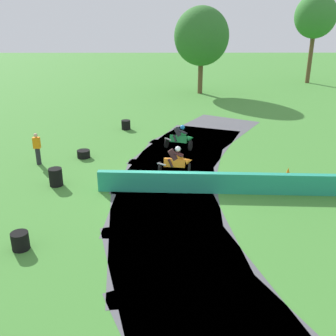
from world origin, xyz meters
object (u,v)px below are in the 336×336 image
at_px(tire_stack_near, 126,125).
at_px(track_marshal, 37,149).
at_px(tire_stack_mid_b, 56,177).
at_px(motorcycle_lead_green, 180,138).
at_px(traffic_cone, 288,172).
at_px(tire_stack_mid_a, 84,154).
at_px(tire_stack_far, 20,241).
at_px(motorcycle_chase_orange, 176,161).

distance_m(tire_stack_near, track_marshal, 7.42).
bearing_deg(tire_stack_mid_b, track_marshal, 120.60).
distance_m(motorcycle_lead_green, traffic_cone, 6.38).
bearing_deg(motorcycle_lead_green, tire_stack_near, 130.79).
height_order(tire_stack_near, tire_stack_mid_a, tire_stack_near).
bearing_deg(tire_stack_far, track_marshal, 102.38).
distance_m(motorcycle_chase_orange, tire_stack_mid_b, 5.52).
distance_m(tire_stack_mid_a, tire_stack_far, 8.67).
bearing_deg(tire_stack_mid_b, motorcycle_lead_green, 41.20).
bearing_deg(motorcycle_chase_orange, track_marshal, 168.71).
xyz_separation_m(motorcycle_lead_green, motorcycle_chase_orange, (-0.32, -3.75, 0.02)).
distance_m(motorcycle_lead_green, tire_stack_near, 5.25).
xyz_separation_m(motorcycle_lead_green, tire_stack_near, (-3.42, 3.96, -0.34)).
height_order(motorcycle_lead_green, track_marshal, track_marshal).
bearing_deg(tire_stack_mid_a, traffic_cone, -14.66).
bearing_deg(tire_stack_near, motorcycle_lead_green, -49.21).
bearing_deg(tire_stack_mid_a, motorcycle_chase_orange, -25.86).
bearing_deg(motorcycle_lead_green, track_marshal, -161.92).
xyz_separation_m(motorcycle_chase_orange, traffic_cone, (5.24, -0.29, -0.44)).
distance_m(tire_stack_near, tire_stack_far, 14.19).
height_order(motorcycle_lead_green, tire_stack_mid_b, motorcycle_lead_green).
height_order(tire_stack_near, tire_stack_mid_b, tire_stack_mid_b).
bearing_deg(motorcycle_chase_orange, tire_stack_far, -129.69).
relative_size(motorcycle_chase_orange, tire_stack_near, 2.85).
relative_size(motorcycle_chase_orange, traffic_cone, 3.89).
bearing_deg(tire_stack_mid_a, tire_stack_far, -92.59).
relative_size(tire_stack_near, traffic_cone, 1.36).
bearing_deg(tire_stack_near, tire_stack_mid_a, -108.06).
xyz_separation_m(track_marshal, traffic_cone, (12.17, -1.67, -0.60)).
bearing_deg(motorcycle_lead_green, motorcycle_chase_orange, -94.92).
bearing_deg(motorcycle_chase_orange, traffic_cone, -3.18).
xyz_separation_m(motorcycle_chase_orange, tire_stack_far, (-5.24, -6.31, -0.36)).
height_order(motorcycle_lead_green, tire_stack_far, motorcycle_lead_green).
xyz_separation_m(tire_stack_mid_a, traffic_cone, (10.09, -2.64, 0.02)).
bearing_deg(tire_stack_near, motorcycle_chase_orange, -68.13).
xyz_separation_m(tire_stack_mid_a, tire_stack_mid_b, (-0.53, -3.59, 0.20)).
xyz_separation_m(motorcycle_chase_orange, tire_stack_mid_b, (-5.38, -1.24, -0.26)).
xyz_separation_m(motorcycle_lead_green, traffic_cone, (4.92, -4.04, -0.42)).
height_order(motorcycle_chase_orange, traffic_cone, motorcycle_chase_orange).
bearing_deg(tire_stack_mid_b, motorcycle_chase_orange, 12.99).
bearing_deg(track_marshal, tire_stack_far, -77.62).
bearing_deg(tire_stack_near, tire_stack_far, -98.68).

